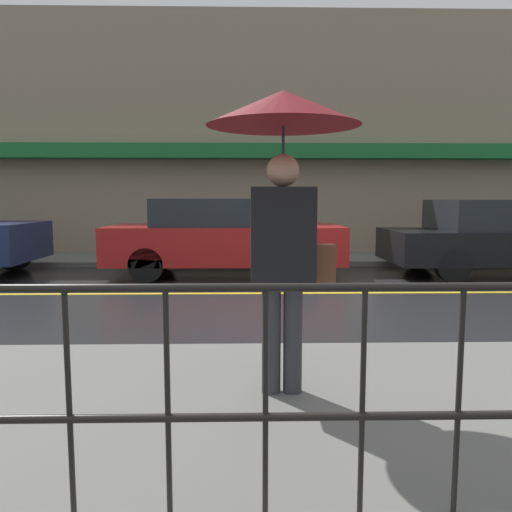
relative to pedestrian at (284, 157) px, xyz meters
The scene contains 9 objects.
ground_plane 4.63m from the pedestrian, 78.96° to the left, with size 80.00×80.00×0.00m, color #262628.
sidewalk_near 1.87m from the pedestrian, 15.52° to the right, with size 28.00×2.80×0.11m.
sidewalk_far 8.46m from the pedestrian, 84.30° to the left, with size 28.00×1.96×0.11m.
lane_marking 4.63m from the pedestrian, 78.96° to the left, with size 25.20×0.12×0.01m.
building_storefront 9.48m from the pedestrian, 84.97° to the left, with size 28.00×0.85×6.04m.
railing_foreground 1.88m from the pedestrian, 59.17° to the right, with size 12.00×0.04×1.00m.
pedestrian is the anchor object (origin of this frame).
car_red 6.17m from the pedestrian, 96.34° to the left, with size 4.35×1.76×1.45m.
car_black 7.76m from the pedestrian, 51.82° to the left, with size 4.67×1.92×1.43m.
Camera 1 is at (-1.08, -7.57, 1.44)m, focal length 35.00 mm.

